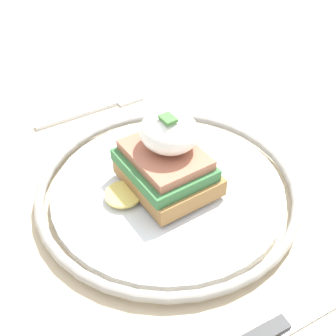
{
  "coord_description": "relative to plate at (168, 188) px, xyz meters",
  "views": [
    {
      "loc": [
        0.23,
        -0.19,
        1.05
      ],
      "look_at": [
        -0.04,
        -0.02,
        0.78
      ],
      "focal_mm": 45.0,
      "sensor_mm": 36.0,
      "label": 1
    }
  ],
  "objects": [
    {
      "name": "sandwich",
      "position": [
        -0.0,
        0.0,
        0.04
      ],
      "size": [
        0.09,
        0.1,
        0.08
      ],
      "color": "#9E703D",
      "rests_on": "plate"
    },
    {
      "name": "dining_table",
      "position": [
        0.04,
        0.02,
        -0.11
      ],
      "size": [
        1.12,
        0.89,
        0.74
      ],
      "color": "#C6B28E",
      "rests_on": "ground_plane"
    },
    {
      "name": "knife",
      "position": [
        0.17,
        -0.02,
        -0.01
      ],
      "size": [
        0.03,
        0.2,
        0.01
      ],
      "color": "#2D2D2D",
      "rests_on": "dining_table"
    },
    {
      "name": "plate",
      "position": [
        0.0,
        0.0,
        0.0
      ],
      "size": [
        0.27,
        0.27,
        0.02
      ],
      "color": "silver",
      "rests_on": "dining_table"
    },
    {
      "name": "fork",
      "position": [
        -0.18,
        0.01,
        -0.01
      ],
      "size": [
        0.02,
        0.15,
        0.0
      ],
      "color": "silver",
      "rests_on": "dining_table"
    }
  ]
}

